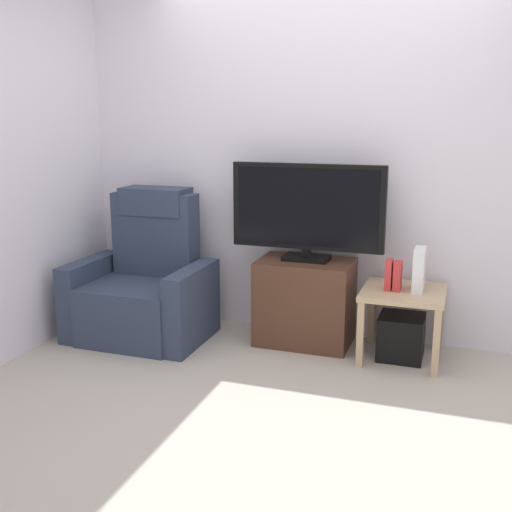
{
  "coord_description": "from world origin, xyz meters",
  "views": [
    {
      "loc": [
        0.97,
        -3.23,
        1.62
      ],
      "look_at": [
        -0.32,
        0.5,
        0.7
      ],
      "focal_mm": 43.01,
      "sensor_mm": 36.0,
      "label": 1
    }
  ],
  "objects_px": {
    "recliner_armchair": "(145,286)",
    "subwoofer_box": "(401,337)",
    "game_console": "(419,270)",
    "television": "(307,210)",
    "side_table": "(403,301)",
    "book_leftmost": "(389,275)",
    "book_middle": "(398,276)",
    "tv_stand": "(305,302)"
  },
  "relations": [
    {
      "from": "tv_stand",
      "to": "recliner_armchair",
      "type": "distance_m",
      "value": 1.19
    },
    {
      "from": "tv_stand",
      "to": "subwoofer_box",
      "type": "distance_m",
      "value": 0.71
    },
    {
      "from": "recliner_armchair",
      "to": "subwoofer_box",
      "type": "height_order",
      "value": "recliner_armchair"
    },
    {
      "from": "tv_stand",
      "to": "game_console",
      "type": "xyz_separation_m",
      "value": [
        0.78,
        -0.06,
        0.32
      ]
    },
    {
      "from": "recliner_armchair",
      "to": "side_table",
      "type": "relative_size",
      "value": 2.0
    },
    {
      "from": "side_table",
      "to": "subwoofer_box",
      "type": "height_order",
      "value": "side_table"
    },
    {
      "from": "tv_stand",
      "to": "side_table",
      "type": "relative_size",
      "value": 1.23
    },
    {
      "from": "side_table",
      "to": "game_console",
      "type": "distance_m",
      "value": 0.24
    },
    {
      "from": "television",
      "to": "recliner_armchair",
      "type": "height_order",
      "value": "television"
    },
    {
      "from": "book_leftmost",
      "to": "book_middle",
      "type": "xyz_separation_m",
      "value": [
        0.06,
        0.0,
        -0.0
      ]
    },
    {
      "from": "recliner_armchair",
      "to": "book_middle",
      "type": "xyz_separation_m",
      "value": [
        1.82,
        0.14,
        0.2
      ]
    },
    {
      "from": "television",
      "to": "side_table",
      "type": "distance_m",
      "value": 0.9
    },
    {
      "from": "recliner_armchair",
      "to": "book_leftmost",
      "type": "xyz_separation_m",
      "value": [
        1.76,
        0.14,
        0.21
      ]
    },
    {
      "from": "subwoofer_box",
      "to": "television",
      "type": "bearing_deg",
      "value": 173.05
    },
    {
      "from": "tv_stand",
      "to": "game_console",
      "type": "relative_size",
      "value": 2.32
    },
    {
      "from": "recliner_armchair",
      "to": "subwoofer_box",
      "type": "xyz_separation_m",
      "value": [
        1.86,
        0.16,
        -0.22
      ]
    },
    {
      "from": "book_middle",
      "to": "side_table",
      "type": "bearing_deg",
      "value": 24.99
    },
    {
      "from": "game_console",
      "to": "television",
      "type": "bearing_deg",
      "value": 174.57
    },
    {
      "from": "television",
      "to": "side_table",
      "type": "xyz_separation_m",
      "value": [
        0.69,
        -0.08,
        -0.57
      ]
    },
    {
      "from": "side_table",
      "to": "book_middle",
      "type": "relative_size",
      "value": 2.81
    },
    {
      "from": "recliner_armchair",
      "to": "subwoofer_box",
      "type": "relative_size",
      "value": 3.64
    },
    {
      "from": "tv_stand",
      "to": "book_middle",
      "type": "distance_m",
      "value": 0.71
    },
    {
      "from": "book_leftmost",
      "to": "game_console",
      "type": "relative_size",
      "value": 0.7
    },
    {
      "from": "tv_stand",
      "to": "television",
      "type": "height_order",
      "value": "television"
    },
    {
      "from": "tv_stand",
      "to": "television",
      "type": "bearing_deg",
      "value": 90.0
    },
    {
      "from": "tv_stand",
      "to": "side_table",
      "type": "distance_m",
      "value": 0.7
    },
    {
      "from": "game_console",
      "to": "book_leftmost",
      "type": "bearing_deg",
      "value": -171.03
    },
    {
      "from": "tv_stand",
      "to": "book_middle",
      "type": "xyz_separation_m",
      "value": [
        0.65,
        -0.09,
        0.27
      ]
    },
    {
      "from": "side_table",
      "to": "book_leftmost",
      "type": "relative_size",
      "value": 2.67
    },
    {
      "from": "side_table",
      "to": "subwoofer_box",
      "type": "relative_size",
      "value": 1.82
    },
    {
      "from": "side_table",
      "to": "book_leftmost",
      "type": "bearing_deg",
      "value": -168.69
    },
    {
      "from": "recliner_armchair",
      "to": "side_table",
      "type": "xyz_separation_m",
      "value": [
        1.86,
        0.16,
        0.03
      ]
    },
    {
      "from": "television",
      "to": "book_leftmost",
      "type": "relative_size",
      "value": 5.35
    },
    {
      "from": "tv_stand",
      "to": "side_table",
      "type": "height_order",
      "value": "tv_stand"
    },
    {
      "from": "book_middle",
      "to": "game_console",
      "type": "height_order",
      "value": "game_console"
    },
    {
      "from": "recliner_armchair",
      "to": "game_console",
      "type": "distance_m",
      "value": 1.97
    },
    {
      "from": "recliner_armchair",
      "to": "book_middle",
      "type": "distance_m",
      "value": 1.83
    },
    {
      "from": "recliner_armchair",
      "to": "book_leftmost",
      "type": "distance_m",
      "value": 1.78
    },
    {
      "from": "television",
      "to": "subwoofer_box",
      "type": "relative_size",
      "value": 3.64
    },
    {
      "from": "recliner_armchair",
      "to": "game_console",
      "type": "bearing_deg",
      "value": 2.02
    },
    {
      "from": "television",
      "to": "recliner_armchair",
      "type": "bearing_deg",
      "value": -168.41
    },
    {
      "from": "television",
      "to": "game_console",
      "type": "relative_size",
      "value": 3.77
    }
  ]
}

